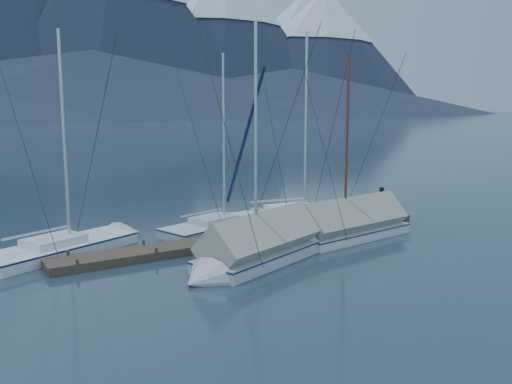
% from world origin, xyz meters
% --- Properties ---
extents(ground, '(1000.00, 1000.00, 0.00)m').
position_xyz_m(ground, '(0.00, 0.00, 0.00)').
color(ground, '#162733').
rests_on(ground, ground).
extents(dock, '(18.00, 1.50, 0.54)m').
position_xyz_m(dock, '(0.00, 2.00, 0.11)').
color(dock, '#382D23').
rests_on(dock, ground).
extents(mooring_posts, '(15.12, 1.52, 0.35)m').
position_xyz_m(mooring_posts, '(-0.50, 2.00, 0.35)').
color(mooring_posts, '#382D23').
rests_on(mooring_posts, ground).
extents(sailboat_open_left, '(7.65, 4.81, 9.82)m').
position_xyz_m(sailboat_open_left, '(-7.06, 4.59, 0.17)').
color(sailboat_open_left, silver).
rests_on(sailboat_open_left, ground).
extents(sailboat_open_mid, '(7.25, 3.81, 9.23)m').
position_xyz_m(sailboat_open_mid, '(0.34, 4.85, 0.16)').
color(sailboat_open_mid, silver).
rests_on(sailboat_open_mid, ground).
extents(sailboat_open_right, '(8.23, 3.52, 10.60)m').
position_xyz_m(sailboat_open_right, '(5.03, 4.30, 0.19)').
color(sailboat_open_right, white).
rests_on(sailboat_open_right, ground).
extents(sailboat_covered_near, '(7.23, 3.19, 9.12)m').
position_xyz_m(sailboat_covered_near, '(3.40, 0.10, 0.45)').
color(sailboat_covered_near, silver).
rests_on(sailboat_covered_near, ground).
extents(sailboat_covered_far, '(7.34, 4.38, 9.89)m').
position_xyz_m(sailboat_covered_far, '(-2.05, -1.11, 0.48)').
color(sailboat_covered_far, silver).
rests_on(sailboat_covered_far, ground).
extents(person, '(0.37, 0.56, 1.52)m').
position_xyz_m(person, '(7.50, 1.82, 1.10)').
color(person, black).
rests_on(person, dock).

